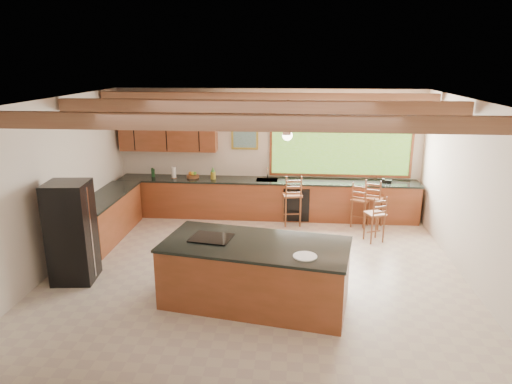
{
  "coord_description": "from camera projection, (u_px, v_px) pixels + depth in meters",
  "views": [
    {
      "loc": [
        0.63,
        -7.42,
        3.63
      ],
      "look_at": [
        -0.08,
        0.8,
        1.23
      ],
      "focal_mm": 32.0,
      "sensor_mm": 36.0,
      "label": 1
    }
  ],
  "objects": [
    {
      "name": "ground",
      "position": [
        256.0,
        270.0,
        8.17
      ],
      "size": [
        7.2,
        7.2,
        0.0
      ],
      "primitive_type": "plane",
      "color": "#BEAC9D",
      "rests_on": "ground"
    },
    {
      "name": "room_shell",
      "position": [
        250.0,
        142.0,
        8.19
      ],
      "size": [
        7.27,
        6.54,
        3.02
      ],
      "color": "beige",
      "rests_on": "ground"
    },
    {
      "name": "counter_run",
      "position": [
        230.0,
        202.0,
        10.52
      ],
      "size": [
        7.12,
        3.1,
        1.22
      ],
      "color": "brown",
      "rests_on": "ground"
    },
    {
      "name": "island",
      "position": [
        256.0,
        272.0,
        7.0
      ],
      "size": [
        2.99,
        1.78,
        1.0
      ],
      "rotation": [
        0.0,
        0.0,
        -0.17
      ],
      "color": "brown",
      "rests_on": "ground"
    },
    {
      "name": "refrigerator",
      "position": [
        72.0,
        232.0,
        7.61
      ],
      "size": [
        0.73,
        0.72,
        1.72
      ],
      "rotation": [
        0.0,
        0.0,
        0.1
      ],
      "color": "black",
      "rests_on": "ground"
    },
    {
      "name": "bar_stool_a",
      "position": [
        292.0,
        196.0,
        10.21
      ],
      "size": [
        0.49,
        0.49,
        1.18
      ],
      "rotation": [
        0.0,
        0.0,
        0.18
      ],
      "color": "brown",
      "rests_on": "ground"
    },
    {
      "name": "bar_stool_b",
      "position": [
        375.0,
        215.0,
        9.29
      ],
      "size": [
        0.47,
        0.47,
        0.99
      ],
      "rotation": [
        0.0,
        0.0,
        0.4
      ],
      "color": "brown",
      "rests_on": "ground"
    },
    {
      "name": "bar_stool_c",
      "position": [
        361.0,
        201.0,
        10.11
      ],
      "size": [
        0.5,
        0.5,
        1.05
      ],
      "rotation": [
        0.0,
        0.0,
        -0.42
      ],
      "color": "brown",
      "rests_on": "ground"
    },
    {
      "name": "bar_stool_d",
      "position": [
        374.0,
        199.0,
        10.07
      ],
      "size": [
        0.53,
        0.53,
        1.13
      ],
      "rotation": [
        0.0,
        0.0,
        -0.39
      ],
      "color": "brown",
      "rests_on": "ground"
    }
  ]
}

